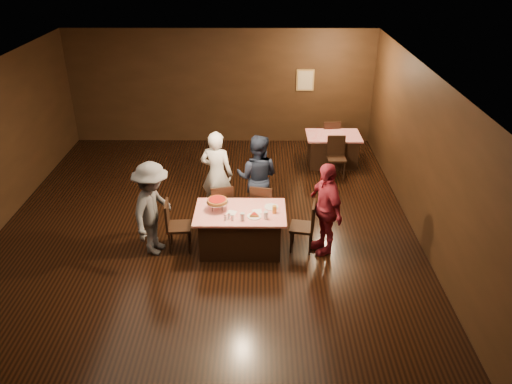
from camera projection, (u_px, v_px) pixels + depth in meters
room at (199, 132)px, 8.38m from camera, size 10.00×10.04×3.02m
main_table at (240, 230)px, 8.93m from camera, size 1.60×1.00×0.77m
back_table at (332, 150)px, 12.23m from camera, size 1.30×0.90×0.77m
chair_far_left at (221, 205)px, 9.56m from camera, size 0.51×0.51×0.95m
chair_far_right at (263, 205)px, 9.55m from camera, size 0.49×0.49×0.95m
chair_end_left at (179, 226)px, 8.90m from camera, size 0.45×0.45×0.95m
chair_end_right at (302, 226)px, 8.88m from camera, size 0.49×0.49×0.95m
chair_back_near at (337, 158)px, 11.56m from camera, size 0.43×0.43×0.95m
chair_back_far at (330, 137)px, 12.72m from camera, size 0.45×0.45×0.95m
diner_white_jacket at (217, 174)px, 9.82m from camera, size 0.73×0.57×1.78m
diner_navy_hoodie at (257, 177)px, 9.73m from camera, size 0.97×0.82×1.75m
diner_grey_knit at (153, 209)px, 8.64m from camera, size 0.91×1.25×1.73m
diner_red_shirt at (325, 208)px, 8.68m from camera, size 0.76×1.09×1.71m
pizza_stand at (217, 201)px, 8.71m from camera, size 0.38×0.38×0.22m
plate_with_slice at (254, 215)px, 8.58m from camera, size 0.25×0.25×0.06m
plate_empty at (271, 207)px, 8.88m from camera, size 0.25×0.25×0.01m
glass_front_left at (242, 217)px, 8.45m from camera, size 0.08×0.08×0.14m
glass_front_right at (266, 215)px, 8.49m from camera, size 0.08×0.08×0.14m
glass_amber at (274, 210)px, 8.67m from camera, size 0.08×0.08×0.14m
condiments at (229, 217)px, 8.48m from camera, size 0.17×0.10×0.09m
napkin_center at (257, 211)px, 8.75m from camera, size 0.19×0.19×0.01m
napkin_left at (231, 213)px, 8.71m from camera, size 0.21×0.21×0.01m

